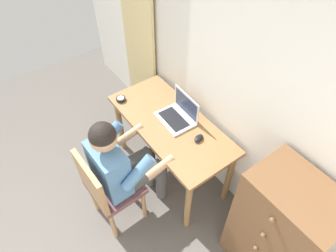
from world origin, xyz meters
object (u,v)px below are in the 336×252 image
dresser (277,230)px  computer_mouse (199,138)px  desk (170,131)px  chair (107,188)px  laptop (179,114)px  desk_clock (121,99)px  person_seated (124,164)px

dresser → computer_mouse: bearing=-178.5°
desk → chair: 0.76m
laptop → computer_mouse: bearing=-3.1°
computer_mouse → chair: bearing=-121.5°
dresser → desk_clock: dresser is taller
chair → computer_mouse: size_ratio=9.00×
chair → desk_clock: bearing=140.4°
desk → computer_mouse: 0.34m
laptop → computer_mouse: 0.30m
laptop → desk_clock: laptop is taller
desk → person_seated: person_seated is taller
person_seated → desk_clock: size_ratio=13.53×
person_seated → laptop: person_seated is taller
desk → chair: chair is taller
chair → laptop: laptop is taller
person_seated → chair: bearing=-88.2°
laptop → desk_clock: size_ratio=3.89×
dresser → person_seated: 1.26m
laptop → desk_clock: (-0.52, -0.30, -0.04)m
dresser → chair: size_ratio=1.23×
dresser → desk_clock: (-1.70, -0.31, 0.21)m
dresser → computer_mouse: 0.91m
computer_mouse → desk_clock: (-0.82, -0.28, -0.00)m
laptop → computer_mouse: (0.30, -0.02, -0.04)m
desk → laptop: size_ratio=3.65×
dresser → laptop: dresser is taller
person_seated → desk_clock: bearing=151.5°
dresser → person_seated: (-1.07, -0.65, 0.14)m
chair → person_seated: bearing=91.8°
person_seated → computer_mouse: 0.66m
desk → dresser: dresser is taller
chair → desk_clock: 0.86m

